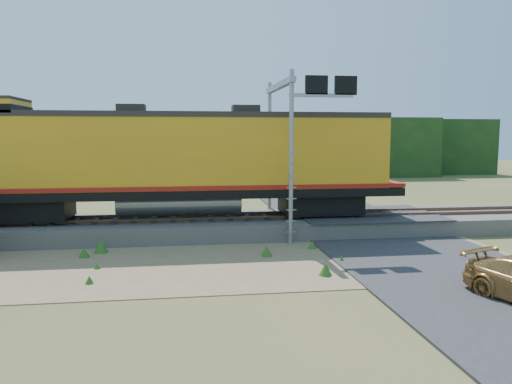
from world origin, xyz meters
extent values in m
plane|color=#475123|center=(0.00, 0.00, 0.00)|extent=(140.00, 140.00, 0.00)
cube|color=slate|center=(0.00, 6.00, 0.40)|extent=(70.00, 5.00, 0.80)
cube|color=brown|center=(0.00, 5.28, 0.88)|extent=(70.00, 0.10, 0.16)
cube|color=brown|center=(0.00, 6.72, 0.88)|extent=(70.00, 0.10, 0.16)
cube|color=#8C7754|center=(-2.00, 0.50, 0.01)|extent=(26.00, 8.00, 0.03)
cube|color=#38383A|center=(7.00, 6.00, 0.83)|extent=(7.00, 5.20, 0.06)
cube|color=#38383A|center=(7.00, 22.00, 0.04)|extent=(7.00, 24.00, 0.08)
cube|color=black|center=(0.00, 38.00, 3.25)|extent=(36.00, 3.00, 6.50)
cube|color=black|center=(-9.37, 6.00, 1.44)|extent=(3.87, 2.47, 0.97)
cube|color=black|center=(4.60, 6.00, 1.44)|extent=(3.87, 2.47, 0.97)
cube|color=black|center=(-2.39, 6.00, 2.12)|extent=(21.48, 3.22, 0.39)
cylinder|color=gray|center=(-2.39, 6.00, 1.60)|extent=(5.91, 1.29, 1.29)
cube|color=#C07F16|center=(-2.39, 6.00, 3.98)|extent=(19.87, 3.12, 3.33)
cube|color=maroon|center=(-2.39, 6.00, 2.44)|extent=(21.48, 3.28, 0.19)
cube|color=#28231E|center=(-2.39, 6.00, 5.77)|extent=(19.87, 3.17, 0.26)
cube|color=#28231E|center=(-4.53, 6.00, 6.02)|extent=(1.29, 1.07, 0.48)
cube|color=#28231E|center=(0.84, 6.00, 6.02)|extent=(1.29, 1.07, 0.48)
cylinder|color=gray|center=(2.49, 3.20, 3.82)|extent=(0.20, 0.20, 7.64)
cylinder|color=gray|center=(2.49, 8.80, 3.82)|extent=(0.20, 0.20, 7.64)
cube|color=gray|center=(2.49, 6.00, 7.21)|extent=(0.27, 6.20, 0.27)
cube|color=gray|center=(3.80, 3.20, 6.55)|extent=(2.84, 0.16, 0.16)
cube|color=black|center=(3.58, 3.20, 6.99)|extent=(0.98, 0.16, 0.82)
cube|color=black|center=(4.89, 3.20, 6.99)|extent=(0.98, 0.16, 0.82)
camera|label=1|loc=(-2.11, -18.11, 4.86)|focal=35.00mm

